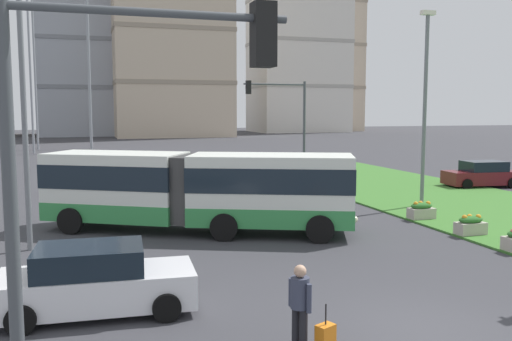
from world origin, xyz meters
name	(u,v)px	position (x,y,z in m)	size (l,w,h in m)	color
ground_plane	(419,329)	(0.00, 0.00, 0.00)	(260.00, 260.00, 0.00)	#38383D
grass_median	(506,213)	(11.27, 10.00, 0.04)	(10.00, 70.00, 0.08)	#3D752D
articulated_bus	(197,189)	(-2.60, 10.71, 1.65)	(11.62, 7.49, 3.00)	silver
car_maroon_sedan	(482,175)	(16.31, 17.62, 0.75)	(4.57, 2.40, 1.58)	maroon
car_white_van	(95,281)	(-6.54, 3.05, 0.75)	(4.51, 2.26, 1.58)	silver
car_black_sedan	(97,179)	(-6.04, 22.59, 0.75)	(4.43, 2.09, 1.58)	black
pedestrian_crossing	(300,303)	(-2.87, -0.31, 1.00)	(0.36, 0.54, 1.74)	black
rolling_suitcase	(325,339)	(-2.42, -0.51, 0.31)	(0.43, 0.36, 0.97)	orange
flower_planter_2	(471,225)	(6.87, 6.90, 0.43)	(1.10, 0.56, 0.74)	#B7AD9E
flower_planter_3	(421,210)	(6.87, 9.99, 0.43)	(1.10, 0.56, 0.74)	#B7AD9E
traffic_light_near_left	(107,158)	(-6.43, -3.00, 4.09)	(3.38, 0.28, 5.98)	#474C51
traffic_light_far_right	(285,114)	(5.21, 22.00, 4.38)	(4.01, 0.28, 6.41)	#474C51
streetlight_left	(23,83)	(-8.50, 9.64, 5.52)	(0.70, 0.28, 10.15)	slate
streetlight_median	(425,101)	(8.77, 12.75, 5.07)	(0.70, 0.28, 9.24)	slate
apartment_tower_westcentre	(78,22)	(-6.91, 98.46, 20.80)	(14.37, 17.26, 41.55)	#9EA3AD
apartment_tower_eastcentre	(298,45)	(37.77, 101.10, 18.51)	(19.22, 14.88, 36.97)	silver
apartment_tower_east	(320,28)	(45.09, 106.04, 23.17)	(15.69, 14.78, 46.30)	#C6B299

